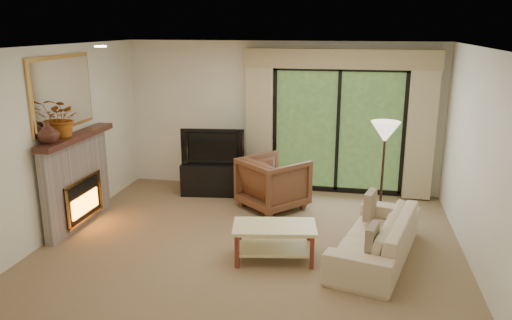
% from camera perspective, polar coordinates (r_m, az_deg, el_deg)
% --- Properties ---
extents(floor, '(5.50, 5.50, 0.00)m').
position_cam_1_polar(floor, '(6.81, -0.51, -9.63)').
color(floor, '#886D4D').
rests_on(floor, ground).
extents(ceiling, '(5.50, 5.50, 0.00)m').
position_cam_1_polar(ceiling, '(6.18, -0.56, 12.81)').
color(ceiling, white).
rests_on(ceiling, ground).
extents(wall_back, '(5.00, 0.00, 5.00)m').
position_cam_1_polar(wall_back, '(8.78, 2.85, 4.96)').
color(wall_back, '#F1E9CE').
rests_on(wall_back, ground).
extents(wall_front, '(5.00, 0.00, 5.00)m').
position_cam_1_polar(wall_front, '(4.08, -7.87, -7.42)').
color(wall_front, '#F1E9CE').
rests_on(wall_front, ground).
extents(wall_left, '(0.00, 5.00, 5.00)m').
position_cam_1_polar(wall_left, '(7.43, -21.79, 1.99)').
color(wall_left, '#F1E9CE').
rests_on(wall_left, ground).
extents(wall_right, '(0.00, 5.00, 5.00)m').
position_cam_1_polar(wall_right, '(6.41, 24.28, -0.24)').
color(wall_right, '#F1E9CE').
rests_on(wall_right, ground).
extents(fireplace, '(0.24, 1.70, 1.37)m').
position_cam_1_polar(fireplace, '(7.68, -19.79, -2.16)').
color(fireplace, gray).
rests_on(fireplace, floor).
extents(mirror, '(0.07, 1.45, 1.02)m').
position_cam_1_polar(mirror, '(7.47, -21.22, 7.20)').
color(mirror, '#D8A151').
rests_on(mirror, wall_left).
extents(sliding_door, '(2.26, 0.10, 2.16)m').
position_cam_1_polar(sliding_door, '(8.68, 9.33, 3.31)').
color(sliding_door, black).
rests_on(sliding_door, floor).
extents(curtain_left, '(0.45, 0.18, 2.35)m').
position_cam_1_polar(curtain_left, '(8.70, 0.40, 4.21)').
color(curtain_left, tan).
rests_on(curtain_left, floor).
extents(curtain_right, '(0.45, 0.18, 2.35)m').
position_cam_1_polar(curtain_right, '(8.61, 18.35, 3.32)').
color(curtain_right, tan).
rests_on(curtain_right, floor).
extents(cornice, '(3.20, 0.24, 0.32)m').
position_cam_1_polar(cornice, '(8.42, 9.67, 11.33)').
color(cornice, tan).
rests_on(cornice, wall_back).
extents(media_console, '(1.16, 0.63, 0.55)m').
position_cam_1_polar(media_console, '(8.72, -4.78, -2.07)').
color(media_console, black).
rests_on(media_console, floor).
extents(tv, '(1.09, 0.27, 0.62)m').
position_cam_1_polar(tv, '(8.57, -4.87, 1.68)').
color(tv, black).
rests_on(tv, media_console).
extents(armchair, '(1.28, 1.28, 0.84)m').
position_cam_1_polar(armchair, '(7.97, 1.98, -2.64)').
color(armchair, brown).
rests_on(armchair, floor).
extents(sofa, '(1.24, 2.13, 0.58)m').
position_cam_1_polar(sofa, '(6.51, 13.49, -8.48)').
color(sofa, '#CBB38F').
rests_on(sofa, floor).
extents(pillow_near, '(0.18, 0.36, 0.35)m').
position_cam_1_polar(pillow_near, '(5.90, 13.12, -8.87)').
color(pillow_near, brown).
rests_on(pillow_near, sofa).
extents(pillow_far, '(0.19, 0.40, 0.38)m').
position_cam_1_polar(pillow_far, '(6.96, 12.91, -5.01)').
color(pillow_far, brown).
rests_on(pillow_far, sofa).
extents(coffee_table, '(1.11, 0.73, 0.46)m').
position_cam_1_polar(coffee_table, '(6.31, 2.11, -9.41)').
color(coffee_table, beige).
rests_on(coffee_table, floor).
extents(floor_lamp, '(0.47, 0.47, 1.54)m').
position_cam_1_polar(floor_lamp, '(7.43, 14.24, -1.59)').
color(floor_lamp, beige).
rests_on(floor_lamp, floor).
extents(vase, '(0.29, 0.29, 0.29)m').
position_cam_1_polar(vase, '(7.00, -22.68, 2.95)').
color(vase, '#412017').
rests_on(vase, fireplace).
extents(branches, '(0.58, 0.53, 0.52)m').
position_cam_1_polar(branches, '(7.28, -21.15, 4.49)').
color(branches, '#9B4F13').
rests_on(branches, fireplace).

